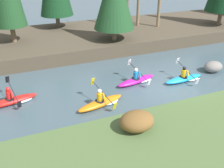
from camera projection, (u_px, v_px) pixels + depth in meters
The scene contains 8 objects.
ground_plane at pixel (175, 90), 15.22m from camera, with size 90.00×90.00×0.00m, color #425660.
riverbank_far at pixel (109, 35), 23.46m from camera, with size 44.00×8.67×0.97m.
shrub_clump_nearest at pixel (137, 121), 10.36m from camera, with size 1.42×1.18×0.77m.
kayaker_lead at pixel (185, 78), 16.18m from camera, with size 2.79×2.07×1.20m.
kayaker_middle at pixel (138, 80), 15.97m from camera, with size 2.79×2.06×1.20m.
kayaker_trailing at pixel (102, 102), 13.62m from camera, with size 2.77×2.04×1.20m.
kayaker_far_back at pixel (13, 100), 13.79m from camera, with size 2.79×2.06×1.20m.
boulder_midstream at pixel (213, 67), 17.35m from camera, with size 1.29×1.01×0.73m.
Camera 1 is at (-8.53, -11.00, 7.18)m, focal length 42.00 mm.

